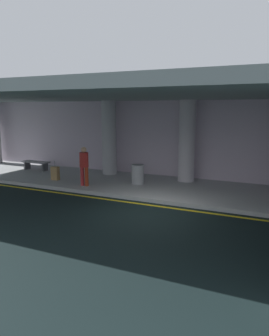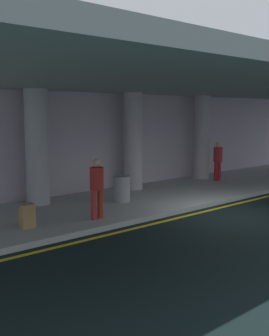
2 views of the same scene
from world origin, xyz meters
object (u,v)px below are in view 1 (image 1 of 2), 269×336
Objects in this scene: person_waiting_for_ride at (84,164)px; trash_bin_steel at (138,174)px; suitcase_upright_primary at (55,173)px; support_column_center at (187,141)px; bench_metal at (36,164)px; support_column_left_mid at (109,138)px.

person_waiting_for_ride is 1.98× the size of trash_bin_steel.
suitcase_upright_primary is 3.91m from trash_bin_steel.
support_column_center is 4.68m from person_waiting_for_ride.
person_waiting_for_ride is 4.84m from bench_metal.
person_waiting_for_ride is 1.87× the size of suitcase_upright_primary.
person_waiting_for_ride is at bearing -143.00° from support_column_center.
person_waiting_for_ride is 2.03m from suitcase_upright_primary.
person_waiting_for_ride is at bearing -23.53° from bench_metal.
trash_bin_steel is (2.25, -1.47, -1.40)m from support_column_left_mid.
person_waiting_for_ride is at bearing -145.91° from trash_bin_steel.
suitcase_upright_primary is 0.56× the size of bench_metal.
support_column_center is 2.28× the size of bench_metal.
trash_bin_steel is at bearing -5.59° from bench_metal.
bench_metal is at bearing -168.22° from support_column_left_mid.
person_waiting_for_ride is at bearing -83.21° from support_column_left_mid.
support_column_center is at bearing 11.81° from person_waiting_for_ride.
support_column_center is 6.22m from suitcase_upright_primary.
suitcase_upright_primary reaches higher than bench_metal.
suitcase_upright_primary is at bearing -123.16° from support_column_left_mid.
trash_bin_steel is (-1.75, -1.47, -1.40)m from support_column_center.
suitcase_upright_primary is at bearing -166.60° from trash_bin_steel.
trash_bin_steel is at bearing -140.05° from support_column_center.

